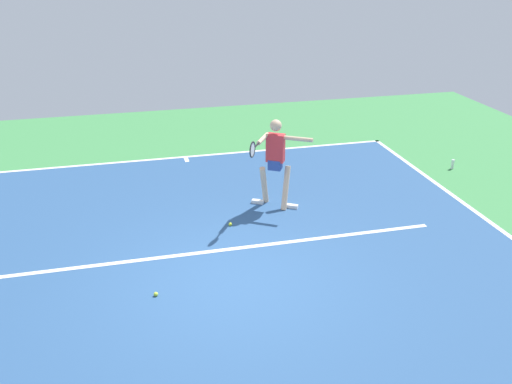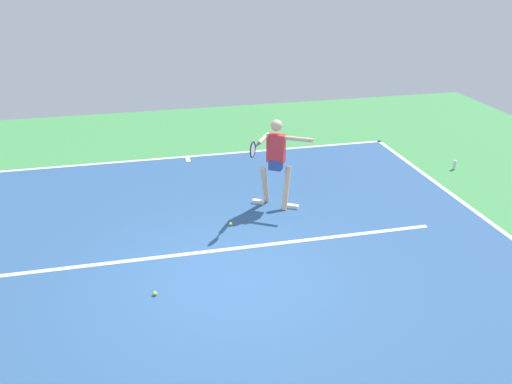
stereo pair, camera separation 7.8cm
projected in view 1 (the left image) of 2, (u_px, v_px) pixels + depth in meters
name	position (u px, v px, depth m)	size (l,w,h in m)	color
ground_plane	(232.00, 281.00, 8.58)	(20.21, 20.21, 0.00)	#428E4C
court_surface	(232.00, 281.00, 8.58)	(10.31, 11.49, 0.00)	#2D5484
court_line_baseline_near	(185.00, 157.00, 13.63)	(10.31, 0.10, 0.01)	white
court_line_service	(220.00, 250.00, 9.44)	(7.73, 0.10, 0.01)	white
court_line_centre_mark	(187.00, 160.00, 13.46)	(0.10, 0.30, 0.01)	white
tennis_player	(275.00, 158.00, 10.63)	(1.34, 1.12, 1.79)	beige
tennis_ball_near_player	(230.00, 224.00, 10.26)	(0.07, 0.07, 0.07)	#CCE033
tennis_ball_centre_court	(156.00, 294.00, 8.20)	(0.07, 0.07, 0.07)	#C6E53D
water_bottle	(453.00, 164.00, 12.87)	(0.07, 0.07, 0.22)	white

